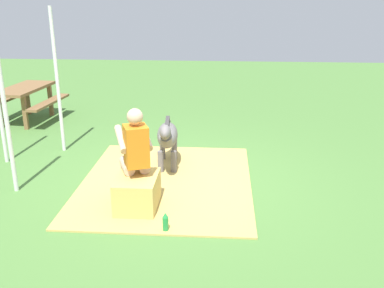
% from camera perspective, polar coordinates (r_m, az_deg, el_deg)
% --- Properties ---
extents(ground_plane, '(24.00, 24.00, 0.00)m').
position_cam_1_polar(ground_plane, '(6.49, -2.43, -4.87)').
color(ground_plane, '#4C7A38').
extents(hay_patch, '(2.98, 2.46, 0.02)m').
position_cam_1_polar(hay_patch, '(6.45, -3.34, -4.93)').
color(hay_patch, tan).
rests_on(hay_patch, ground).
extents(hay_bale, '(0.68, 0.51, 0.43)m').
position_cam_1_polar(hay_bale, '(5.67, -7.13, -6.31)').
color(hay_bale, tan).
rests_on(hay_bale, ground).
extents(person_seated, '(0.72, 0.57, 1.31)m').
position_cam_1_polar(person_seated, '(5.63, -7.47, -1.02)').
color(person_seated, '#D8AD8C').
rests_on(person_seated, ground).
extents(pony_standing, '(1.35, 0.39, 0.89)m').
position_cam_1_polar(pony_standing, '(6.77, -3.25, 0.97)').
color(pony_standing, slate).
rests_on(pony_standing, ground).
extents(soda_bottle, '(0.07, 0.07, 0.25)m').
position_cam_1_polar(soda_bottle, '(5.15, -3.48, -10.21)').
color(soda_bottle, '#268C3F').
rests_on(soda_bottle, ground).
extents(tent_pole_left, '(0.06, 0.06, 2.45)m').
position_cam_1_polar(tent_pole_left, '(6.29, -23.28, 4.55)').
color(tent_pole_left, silver).
rests_on(tent_pole_left, ground).
extents(tent_pole_right, '(0.06, 0.06, 2.45)m').
position_cam_1_polar(tent_pole_right, '(7.74, -17.18, 7.76)').
color(tent_pole_right, silver).
rests_on(tent_pole_right, ground).
extents(picnic_bench, '(1.61, 1.43, 0.75)m').
position_cam_1_polar(picnic_bench, '(10.00, -20.98, 5.99)').
color(picnic_bench, brown).
rests_on(picnic_bench, ground).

